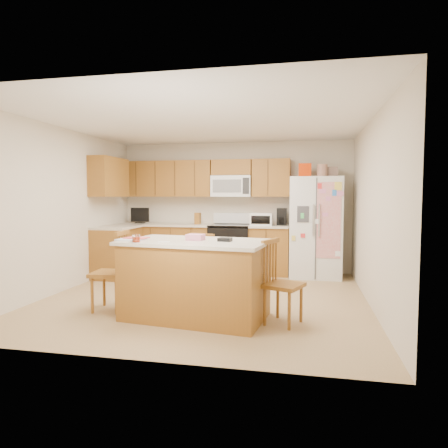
% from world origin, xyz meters
% --- Properties ---
extents(ground, '(4.50, 4.50, 0.00)m').
position_xyz_m(ground, '(0.00, 0.00, 0.00)').
color(ground, olive).
rests_on(ground, ground).
extents(room_shell, '(4.60, 4.60, 2.52)m').
position_xyz_m(room_shell, '(0.00, 0.00, 1.44)').
color(room_shell, beige).
rests_on(room_shell, ground).
extents(cabinetry, '(3.36, 1.56, 2.15)m').
position_xyz_m(cabinetry, '(-0.98, 1.79, 0.91)').
color(cabinetry, '#92561C').
rests_on(cabinetry, ground).
extents(stove, '(0.76, 0.65, 1.13)m').
position_xyz_m(stove, '(0.00, 1.94, 0.47)').
color(stove, black).
rests_on(stove, ground).
extents(refrigerator, '(0.90, 0.79, 2.04)m').
position_xyz_m(refrigerator, '(1.57, 1.87, 0.92)').
color(refrigerator, white).
rests_on(refrigerator, ground).
extents(island, '(1.84, 1.20, 1.02)m').
position_xyz_m(island, '(0.11, -0.93, 0.47)').
color(island, '#92561C').
rests_on(island, ground).
extents(windsor_chair_left, '(0.45, 0.47, 1.02)m').
position_xyz_m(windsor_chair_left, '(-1.03, -0.83, 0.48)').
color(windsor_chair_left, '#92561C').
rests_on(windsor_chair_left, ground).
extents(windsor_chair_back, '(0.53, 0.52, 0.96)m').
position_xyz_m(windsor_chair_back, '(0.08, -0.18, 0.45)').
color(windsor_chair_back, '#92561C').
rests_on(windsor_chair_back, ground).
extents(windsor_chair_right, '(0.52, 0.53, 0.96)m').
position_xyz_m(windsor_chair_right, '(1.14, -0.95, 0.46)').
color(windsor_chair_right, '#92561C').
rests_on(windsor_chair_right, ground).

